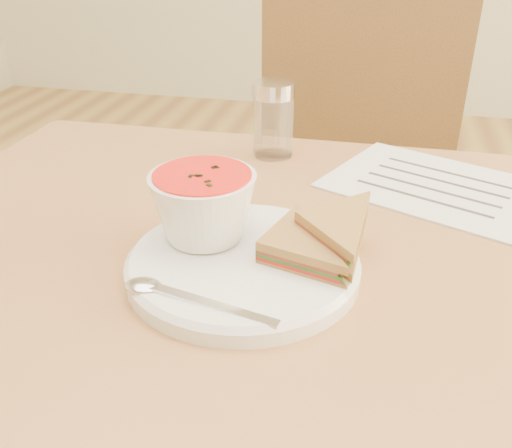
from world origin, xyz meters
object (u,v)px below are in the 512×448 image
(plate, at_px, (243,266))
(condiment_shaker, at_px, (273,120))
(chair_far, at_px, (332,229))
(soup_bowl, at_px, (204,209))

(plate, bearing_deg, condiment_shaker, 95.79)
(chair_far, distance_m, condiment_shaker, 0.39)
(chair_far, bearing_deg, soup_bowl, 85.46)
(chair_far, relative_size, soup_bowl, 8.59)
(chair_far, height_order, plate, chair_far)
(plate, distance_m, condiment_shaker, 0.35)
(plate, bearing_deg, chair_far, 84.54)
(soup_bowl, relative_size, condiment_shaker, 0.99)
(plate, height_order, condiment_shaker, condiment_shaker)
(plate, distance_m, soup_bowl, 0.08)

